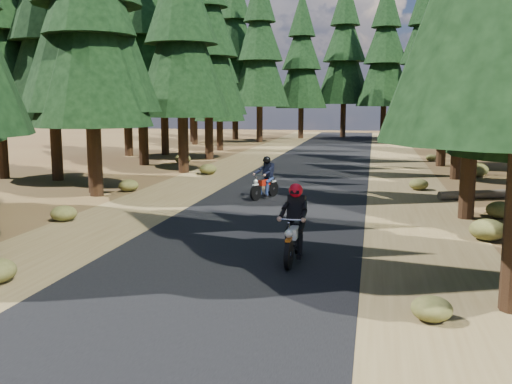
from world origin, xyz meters
TOP-DOWN VIEW (x-y plane):
  - ground at (0.00, 0.00)m, footprint 120.00×120.00m
  - road at (0.00, 5.00)m, footprint 6.00×100.00m
  - shoulder_l at (-4.60, 5.00)m, footprint 3.20×100.00m
  - shoulder_r at (4.60, 5.00)m, footprint 3.20×100.00m
  - pine_forest at (-0.02, 21.05)m, footprint 34.59×55.08m
  - log_near at (7.94, 8.81)m, footprint 4.77×2.28m
  - understory_shrubs at (1.78, 7.29)m, footprint 16.91×31.17m
  - rider_lead at (1.48, -1.45)m, footprint 0.67×2.00m
  - rider_follow at (-0.77, 6.79)m, footprint 1.20×1.83m

SIDE VIEW (x-z plane):
  - ground at x=0.00m, z-range 0.00..0.00m
  - shoulder_l at x=-4.60m, z-range 0.00..0.01m
  - shoulder_r at x=4.60m, z-range 0.00..0.01m
  - road at x=0.00m, z-range 0.00..0.01m
  - log_near at x=7.94m, z-range 0.00..0.32m
  - understory_shrubs at x=1.78m, z-range -0.07..0.61m
  - rider_follow at x=-0.77m, z-range -0.26..1.32m
  - rider_lead at x=1.48m, z-range -0.29..1.48m
  - pine_forest at x=-0.02m, z-range -0.27..16.05m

